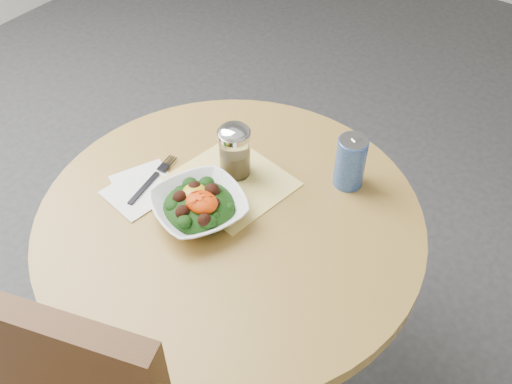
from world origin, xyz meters
TOP-DOWN VIEW (x-y plane):
  - ground at (0.00, 0.00)m, footprint 6.00×6.00m
  - table at (0.00, 0.00)m, footprint 0.90×0.90m
  - cloth_napkin at (-0.06, 0.09)m, footprint 0.30×0.28m
  - paper_napkins at (-0.23, -0.06)m, footprint 0.18×0.20m
  - salad_bowl at (-0.06, -0.04)m, footprint 0.27×0.27m
  - fork at (-0.22, -0.01)m, footprint 0.05×0.19m
  - spice_shaker at (-0.08, 0.12)m, footprint 0.08×0.08m
  - beverage_can at (0.17, 0.26)m, footprint 0.07×0.07m

SIDE VIEW (x-z plane):
  - ground at x=0.00m, z-range 0.00..0.00m
  - table at x=0.00m, z-range 0.18..0.93m
  - cloth_napkin at x=-0.06m, z-range 0.75..0.75m
  - paper_napkins at x=-0.23m, z-range 0.75..0.75m
  - fork at x=-0.22m, z-range 0.75..0.76m
  - salad_bowl at x=-0.06m, z-range 0.74..0.82m
  - beverage_can at x=0.17m, z-range 0.75..0.89m
  - spice_shaker at x=-0.08m, z-range 0.75..0.89m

